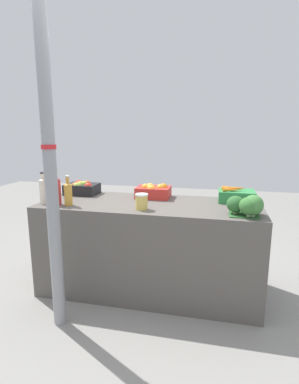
# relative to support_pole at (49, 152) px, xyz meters

# --- Properties ---
(ground_plane) EXTENTS (10.00, 10.00, 0.00)m
(ground_plane) POSITION_rel_support_pole_xyz_m (0.56, 0.66, -1.32)
(ground_plane) COLOR gray
(market_table) EXTENTS (1.94, 0.76, 0.82)m
(market_table) POSITION_rel_support_pole_xyz_m (0.56, 0.66, -0.90)
(market_table) COLOR #56514C
(market_table) RESTS_ON ground_plane
(support_pole) EXTENTS (0.10, 0.10, 2.63)m
(support_pole) POSITION_rel_support_pole_xyz_m (0.00, 0.00, 0.00)
(support_pole) COLOR gray
(support_pole) RESTS_ON ground_plane
(apple_crate) EXTENTS (0.32, 0.24, 0.14)m
(apple_crate) POSITION_rel_support_pole_xyz_m (-0.19, 0.88, -0.43)
(apple_crate) COLOR black
(apple_crate) RESTS_ON market_table
(orange_crate) EXTENTS (0.32, 0.24, 0.14)m
(orange_crate) POSITION_rel_support_pole_xyz_m (0.55, 0.87, -0.43)
(orange_crate) COLOR red
(orange_crate) RESTS_ON market_table
(carrot_crate) EXTENTS (0.32, 0.24, 0.14)m
(carrot_crate) POSITION_rel_support_pole_xyz_m (1.31, 0.88, -0.43)
(carrot_crate) COLOR #2D8442
(carrot_crate) RESTS_ON market_table
(broccoli_pile) EXTENTS (0.26, 0.23, 0.17)m
(broccoli_pile) POSITION_rel_support_pole_xyz_m (1.37, 0.42, -0.40)
(broccoli_pile) COLOR #2D602D
(broccoli_pile) RESTS_ON market_table
(juice_bottle_cloudy) EXTENTS (0.07, 0.07, 0.28)m
(juice_bottle_cloudy) POSITION_rel_support_pole_xyz_m (-0.34, 0.43, -0.37)
(juice_bottle_cloudy) COLOR beige
(juice_bottle_cloudy) RESTS_ON market_table
(juice_bottle_ruby) EXTENTS (0.08, 0.08, 0.31)m
(juice_bottle_ruby) POSITION_rel_support_pole_xyz_m (-0.21, 0.43, -0.36)
(juice_bottle_ruby) COLOR #B2333D
(juice_bottle_ruby) RESTS_ON market_table
(juice_bottle_amber) EXTENTS (0.07, 0.07, 0.26)m
(juice_bottle_amber) POSITION_rel_support_pole_xyz_m (-0.10, 0.43, -0.38)
(juice_bottle_amber) COLOR gold
(juice_bottle_amber) RESTS_ON market_table
(pickle_jar) EXTENTS (0.10, 0.10, 0.13)m
(pickle_jar) POSITION_rel_support_pole_xyz_m (0.54, 0.43, -0.43)
(pickle_jar) COLOR #DBBC56
(pickle_jar) RESTS_ON market_table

